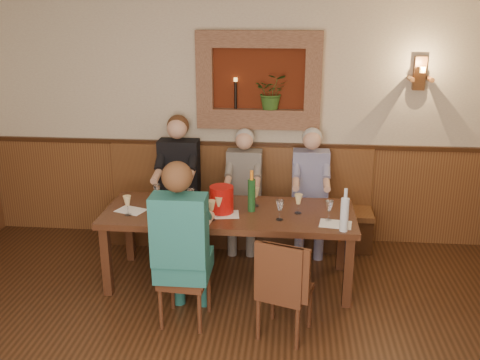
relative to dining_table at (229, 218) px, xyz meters
The scene contains 30 objects.
room_shell 2.21m from the dining_table, 90.00° to the right, with size 6.04×6.04×2.82m.
wainscoting 1.85m from the dining_table, 90.00° to the right, with size 6.02×6.02×1.15m.
wall_niche 1.59m from the dining_table, 77.58° to the left, with size 1.36×0.30×1.06m.
wall_sconce 2.53m from the dining_table, 29.61° to the left, with size 0.25×0.20×0.35m.
dining_table is the anchor object (origin of this frame).
bench 1.01m from the dining_table, 90.00° to the left, with size 3.00×0.45×1.11m.
chair_near_left 0.92m from the dining_table, 111.65° to the right, with size 0.42×0.42×0.89m.
chair_near_right 1.11m from the dining_table, 57.50° to the right, with size 0.49×0.49×0.88m.
person_bench_left 1.08m from the dining_table, 128.99° to the left, with size 0.45×0.55×1.49m.
person_bench_mid 0.85m from the dining_table, 85.65° to the left, with size 0.39×0.48×1.35m.
person_bench_right 1.16m from the dining_table, 46.38° to the left, with size 0.40×0.49×1.38m.
person_chair_front 0.83m from the dining_table, 111.14° to the right, with size 0.45×0.55×1.49m.
spittoon_bucket 0.22m from the dining_table, 149.86° to the right, with size 0.23×0.23×0.26m, color #B60F0B.
wine_bottle_green_a 0.32m from the dining_table, ahead, with size 0.10×0.10×0.41m.
wine_bottle_green_b 0.58m from the dining_table, 163.74° to the left, with size 0.09×0.09×0.41m.
water_bottle 1.14m from the dining_table, 19.50° to the right, with size 0.09×0.09×0.39m.
tasting_sheet_a 0.95m from the dining_table, behind, with size 0.27×0.19×0.00m, color white.
tasting_sheet_b 0.14m from the dining_table, 114.71° to the right, with size 0.30×0.21×0.00m, color white.
tasting_sheet_c 1.03m from the dining_table, 13.17° to the right, with size 0.28×0.20×0.00m, color white.
tasting_sheet_d 0.49m from the dining_table, 144.63° to the right, with size 0.31×0.22×0.00m, color white.
wine_glass_0 0.96m from the dining_table, ahead, with size 0.08×0.08×0.19m, color white, non-canonical shape.
wine_glass_1 0.97m from the dining_table, 168.19° to the right, with size 0.08×0.08×0.19m, color #EACF8C, non-canonical shape.
wine_glass_2 0.55m from the dining_table, 20.17° to the right, with size 0.08×0.08×0.19m, color white, non-canonical shape.
wine_glass_3 0.23m from the dining_table, 120.40° to the right, with size 0.08×0.08×0.19m, color #EACF8C, non-canonical shape.
wine_glass_4 0.34m from the dining_table, 32.97° to the left, with size 0.08×0.08×0.19m, color #EACF8C, non-canonical shape.
wine_glass_5 0.59m from the dining_table, 152.72° to the right, with size 0.08×0.08×0.19m, color #EACF8C, non-canonical shape.
wine_glass_6 0.33m from the dining_table, 118.78° to the right, with size 0.08×0.08×0.19m, color #EACF8C, non-canonical shape.
wine_glass_7 0.68m from the dining_table, ahead, with size 0.08×0.08×0.19m, color #EACF8C, non-canonical shape.
wine_glass_8 0.78m from the dining_table, 168.59° to the left, with size 0.08×0.08×0.19m, color white, non-canonical shape.
wine_glass_9 0.42m from the dining_table, behind, with size 0.08×0.08×0.19m, color white, non-canonical shape.
Camera 1 is at (0.57, -2.91, 2.63)m, focal length 40.00 mm.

